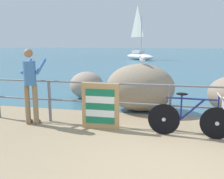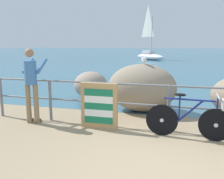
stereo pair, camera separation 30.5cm
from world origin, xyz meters
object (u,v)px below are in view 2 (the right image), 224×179
object	(u,v)px
folded_deckchair_stack	(99,106)
breakwater_boulder_main	(142,88)
seagull	(144,59)
person_at_railing	(31,82)
sailboat	(150,54)
breakwater_boulder_left	(91,85)
bicycle	(196,117)

from	to	relation	value
folded_deckchair_stack	breakwater_boulder_main	xyz separation A→B (m)	(0.71, 1.70, 0.15)
breakwater_boulder_main	seagull	distance (m)	0.81
person_at_railing	folded_deckchair_stack	distance (m)	1.73
seagull	breakwater_boulder_main	bearing A→B (deg)	1.89
person_at_railing	sailboat	world-z (taller)	sailboat
folded_deckchair_stack	breakwater_boulder_left	distance (m)	3.23
bicycle	sailboat	size ratio (longest dim) A/B	0.28
bicycle	folded_deckchair_stack	xyz separation A→B (m)	(-2.06, 0.10, 0.06)
person_at_railing	sailboat	distance (m)	23.75
bicycle	sailboat	bearing A→B (deg)	101.21
folded_deckchair_stack	sailboat	world-z (taller)	sailboat
bicycle	folded_deckchair_stack	bearing A→B (deg)	179.66
person_at_railing	seagull	world-z (taller)	person_at_railing
bicycle	breakwater_boulder_left	world-z (taller)	breakwater_boulder_left
seagull	sailboat	bearing A→B (deg)	-29.05
bicycle	person_at_railing	bearing A→B (deg)	-178.68
bicycle	breakwater_boulder_main	xyz separation A→B (m)	(-1.36, 1.81, 0.20)
bicycle	sailboat	world-z (taller)	sailboat
folded_deckchair_stack	seagull	size ratio (longest dim) A/B	3.30
folded_deckchair_stack	breakwater_boulder_main	size ratio (longest dim) A/B	0.54
bicycle	breakwater_boulder_left	size ratio (longest dim) A/B	1.46
bicycle	person_at_railing	size ratio (longest dim) A/B	0.95
person_at_railing	seagull	distance (m)	2.98
breakwater_boulder_left	seagull	size ratio (longest dim) A/B	3.69
sailboat	breakwater_boulder_left	bearing A→B (deg)	-45.34
seagull	sailboat	world-z (taller)	sailboat
breakwater_boulder_left	folded_deckchair_stack	bearing A→B (deg)	-66.62
breakwater_boulder_left	seagull	world-z (taller)	seagull
folded_deckchair_stack	seagull	world-z (taller)	seagull
folded_deckchair_stack	seagull	bearing A→B (deg)	65.14
folded_deckchair_stack	breakwater_boulder_main	bearing A→B (deg)	67.48
breakwater_boulder_main	seagull	bearing A→B (deg)	-53.01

